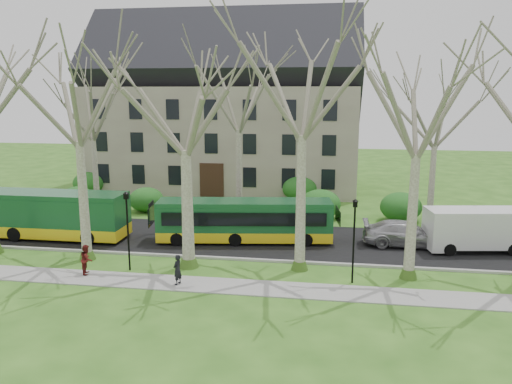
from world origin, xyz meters
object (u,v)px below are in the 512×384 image
Objects in this scene: bus_lead at (33,214)px; van_a at (476,230)px; pedestrian_a at (177,270)px; pedestrian_b at (87,259)px; bus_follow at (245,220)px; sedan at (406,234)px.

bus_lead reaches higher than van_a.
van_a is at bearing 2.51° from bus_lead.
pedestrian_b is (-5.23, 0.70, 0.02)m from pedestrian_a.
pedestrian_b reaches higher than pedestrian_a.
van_a is at bearing -7.03° from bus_follow.
bus_follow is (14.10, 1.13, -0.19)m from bus_lead.
bus_lead is 14.15m from bus_follow.
bus_follow is 8.07m from pedestrian_a.
bus_lead is 8.17× the size of pedestrian_a.
bus_follow is 7.19× the size of pedestrian_a.
pedestrian_b is at bearing 113.86° from sedan.
van_a reaches higher than pedestrian_a.
bus_follow is 10.24m from sedan.
sedan is (10.20, 0.59, -0.62)m from bus_follow.
pedestrian_b is at bearing -170.13° from van_a.
bus_lead is at bearing 176.70° from bus_follow.
bus_follow is at bearing 172.01° from van_a.
pedestrian_a is at bearing -29.11° from bus_lead.
bus_lead is at bearing -101.99° from pedestrian_a.
sedan is at bearing -84.11° from pedestrian_b.
van_a is (14.23, 0.21, -0.10)m from bus_follow.
pedestrian_b is (-7.29, -7.08, -0.59)m from bus_follow.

